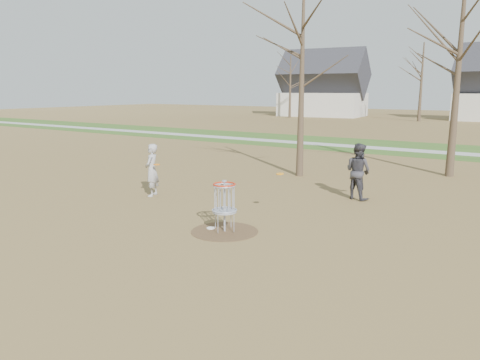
% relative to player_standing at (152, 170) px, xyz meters
% --- Properties ---
extents(ground, '(160.00, 160.00, 0.00)m').
position_rel_player_standing_xyz_m(ground, '(4.58, -2.04, -0.93)').
color(ground, brown).
rests_on(ground, ground).
extents(green_band, '(160.00, 8.00, 0.01)m').
position_rel_player_standing_xyz_m(green_band, '(4.58, 18.96, -0.92)').
color(green_band, '#2D5119').
rests_on(green_band, ground).
extents(footpath, '(160.00, 1.50, 0.01)m').
position_rel_player_standing_xyz_m(footpath, '(4.58, 17.96, -0.91)').
color(footpath, '#9E9E99').
rests_on(footpath, green_band).
extents(dirt_circle, '(1.80, 1.80, 0.01)m').
position_rel_player_standing_xyz_m(dirt_circle, '(4.58, -2.04, -0.92)').
color(dirt_circle, '#47331E').
rests_on(dirt_circle, ground).
extents(player_standing, '(0.67, 0.79, 1.85)m').
position_rel_player_standing_xyz_m(player_standing, '(0.00, 0.00, 0.00)').
color(player_standing, '#A4A4A4').
rests_on(player_standing, ground).
extents(player_throwing, '(1.12, 0.99, 1.93)m').
position_rel_player_standing_xyz_m(player_throwing, '(6.21, 3.56, 0.04)').
color(player_throwing, '#36353A').
rests_on(player_throwing, ground).
extents(disc_grounded, '(0.22, 0.22, 0.02)m').
position_rel_player_standing_xyz_m(disc_grounded, '(4.12, -2.05, -0.91)').
color(disc_grounded, white).
rests_on(disc_grounded, dirt_circle).
extents(discs_in_play, '(4.97, 0.37, 0.16)m').
position_rel_player_standing_xyz_m(discs_in_play, '(2.83, -0.03, 0.31)').
color(discs_in_play, orange).
rests_on(discs_in_play, ground).
extents(disc_golf_basket, '(0.64, 0.64, 1.35)m').
position_rel_player_standing_xyz_m(disc_golf_basket, '(4.58, -2.04, -0.01)').
color(disc_golf_basket, '#9EA3AD').
rests_on(disc_golf_basket, ground).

